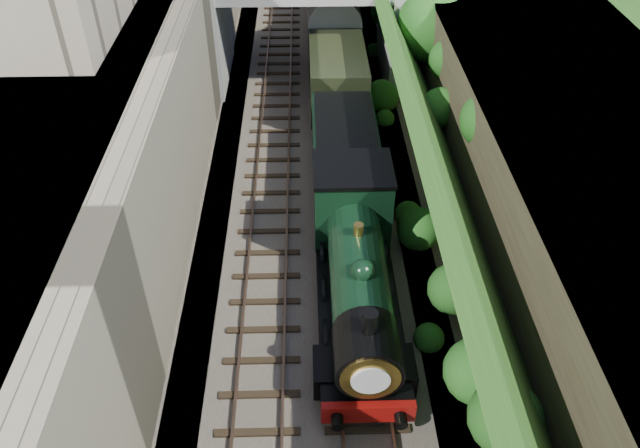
% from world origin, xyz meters
% --- Properties ---
extents(trackbed, '(10.00, 90.00, 0.20)m').
position_xyz_m(trackbed, '(0.00, 20.00, 0.10)').
color(trackbed, '#473F38').
rests_on(trackbed, ground).
extents(retaining_wall, '(1.00, 90.00, 7.00)m').
position_xyz_m(retaining_wall, '(-5.50, 20.00, 3.50)').
color(retaining_wall, '#756B56').
rests_on(retaining_wall, ground).
extents(street_plateau_left, '(6.00, 90.00, 7.00)m').
position_xyz_m(street_plateau_left, '(-9.00, 20.00, 3.50)').
color(street_plateau_left, '#262628').
rests_on(street_plateau_left, ground).
extents(street_plateau_right, '(8.00, 90.00, 6.25)m').
position_xyz_m(street_plateau_right, '(9.50, 20.00, 3.12)').
color(street_plateau_right, '#262628').
rests_on(street_plateau_right, ground).
extents(embankment_slope, '(4.73, 90.00, 6.57)m').
position_xyz_m(embankment_slope, '(5.00, 19.17, 2.75)').
color(embankment_slope, '#1E4714').
rests_on(embankment_slope, ground).
extents(track_left, '(2.50, 90.00, 0.20)m').
position_xyz_m(track_left, '(-2.00, 20.00, 0.25)').
color(track_left, black).
rests_on(track_left, trackbed).
extents(track_right, '(2.50, 90.00, 0.20)m').
position_xyz_m(track_right, '(1.20, 20.00, 0.25)').
color(track_right, black).
rests_on(track_right, trackbed).
extents(road_bridge, '(16.00, 6.40, 7.25)m').
position_xyz_m(road_bridge, '(0.94, 24.00, 4.08)').
color(road_bridge, gray).
rests_on(road_bridge, ground).
extents(tree, '(3.60, 3.80, 6.60)m').
position_xyz_m(tree, '(5.91, 19.73, 4.65)').
color(tree, black).
rests_on(tree, ground).
extents(locomotive, '(3.10, 10.22, 3.83)m').
position_xyz_m(locomotive, '(1.20, 5.77, 1.89)').
color(locomotive, black).
rests_on(locomotive, trackbed).
extents(tender, '(2.70, 6.00, 3.05)m').
position_xyz_m(tender, '(1.20, 13.13, 1.62)').
color(tender, black).
rests_on(tender, trackbed).
extents(coach_front, '(2.90, 18.00, 3.70)m').
position_xyz_m(coach_front, '(1.20, 25.73, 2.05)').
color(coach_front, black).
rests_on(coach_front, trackbed).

